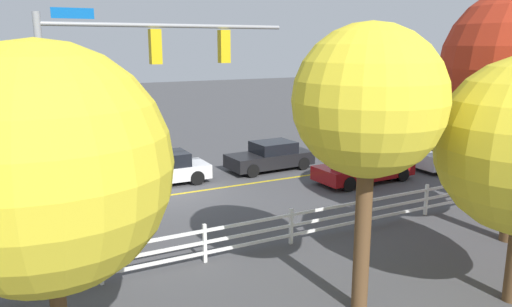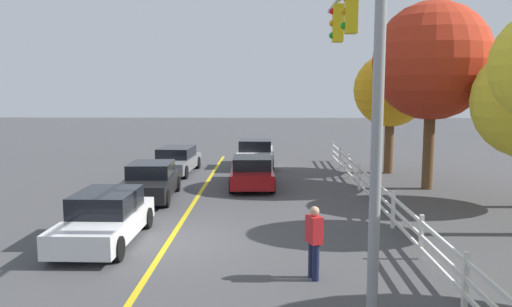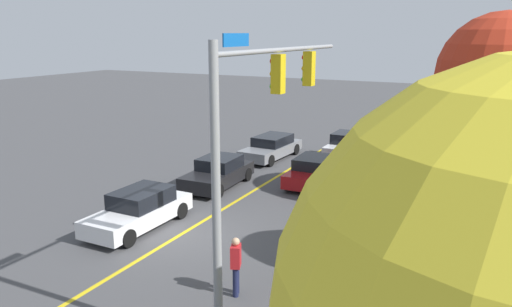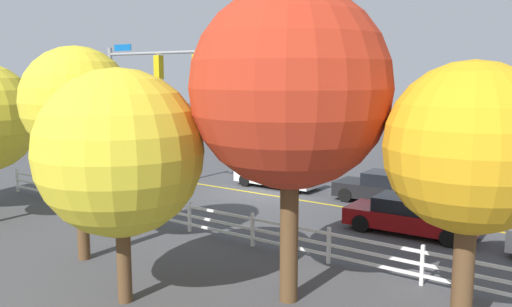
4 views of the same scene
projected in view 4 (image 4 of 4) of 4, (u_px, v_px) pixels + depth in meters
ground_plane at (260, 194)px, 26.00m from camera, size 120.00×120.00×0.00m
lane_center_stripe at (334, 205)px, 23.67m from camera, size 28.00×0.16×0.01m
signal_assembly at (143, 92)px, 23.24m from camera, size 7.35×0.38×7.06m
car_0 at (384, 188)px, 24.09m from camera, size 4.33×2.03×1.40m
car_2 at (279, 174)px, 27.36m from camera, size 4.47×1.88×1.42m
car_3 at (410, 216)px, 19.47m from camera, size 4.71×2.04×1.34m
pedestrian at (163, 181)px, 24.39m from camera, size 0.47×0.39×1.69m
white_rail_fence at (220, 222)px, 18.83m from camera, size 26.10×0.10×1.15m
tree_1 at (120, 153)px, 13.11m from camera, size 4.15×4.15×5.93m
tree_2 at (290, 89)px, 12.95m from camera, size 4.94×4.94×7.90m
tree_3 at (470, 149)px, 11.32m from camera, size 3.69×3.69×6.07m
tree_4 at (77, 103)px, 16.12m from camera, size 3.34×3.34×6.61m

